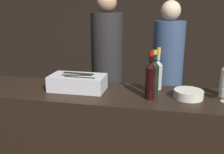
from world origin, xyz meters
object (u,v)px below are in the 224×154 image
at_px(ice_bin_with_bottles, 78,82).
at_px(person_in_hoodie, 167,70).
at_px(red_wine_bottle_tall, 150,79).
at_px(person_blond_tee, 107,66).
at_px(candle_votive, 58,79).
at_px(champagne_bottle, 154,75).
at_px(rose_wine_bottle, 158,73).
at_px(bowl_white, 188,94).

height_order(ice_bin_with_bottles, person_in_hoodie, person_in_hoodie).
bearing_deg(red_wine_bottle_tall, ice_bin_with_bottles, 171.76).
bearing_deg(person_blond_tee, candle_votive, -35.39).
relative_size(champagne_bottle, person_in_hoodie, 0.20).
distance_m(ice_bin_with_bottles, red_wine_bottle_tall, 0.59).
distance_m(candle_votive, champagne_bottle, 0.86).
bearing_deg(person_in_hoodie, ice_bin_with_bottles, -157.22).
xyz_separation_m(ice_bin_with_bottles, candle_votive, (-0.25, 0.17, -0.04)).
relative_size(rose_wine_bottle, person_in_hoodie, 0.20).
bearing_deg(candle_votive, ice_bin_with_bottles, -33.84).
xyz_separation_m(bowl_white, candle_votive, (-1.10, 0.18, -0.00)).
height_order(champagne_bottle, rose_wine_bottle, same).
bearing_deg(champagne_bottle, red_wine_bottle_tall, -99.15).
bearing_deg(champagne_bottle, bowl_white, -11.81).
bearing_deg(rose_wine_bottle, person_in_hoodie, 83.93).
distance_m(bowl_white, rose_wine_bottle, 0.31).
bearing_deg(candle_votive, bowl_white, -9.42).
xyz_separation_m(bowl_white, rose_wine_bottle, (-0.23, 0.17, 0.10)).
distance_m(champagne_bottle, person_blond_tee, 0.96).
relative_size(bowl_white, candle_votive, 3.16).
relative_size(bowl_white, person_blond_tee, 0.12).
height_order(candle_votive, person_in_hoodie, person_in_hoodie).
distance_m(candle_votive, person_in_hoodie, 1.25).
relative_size(champagne_bottle, rose_wine_bottle, 1.00).
xyz_separation_m(ice_bin_with_bottles, rose_wine_bottle, (0.62, 0.15, 0.07)).
relative_size(bowl_white, red_wine_bottle_tall, 0.61).
bearing_deg(bowl_white, champagne_bottle, 168.19).
xyz_separation_m(champagne_bottle, red_wine_bottle_tall, (-0.02, -0.12, 0.00)).
height_order(ice_bin_with_bottles, red_wine_bottle_tall, red_wine_bottle_tall).
xyz_separation_m(ice_bin_with_bottles, red_wine_bottle_tall, (0.57, -0.08, 0.08)).
bearing_deg(champagne_bottle, candle_votive, 171.32).
height_order(red_wine_bottle_tall, person_in_hoodie, person_in_hoodie).
relative_size(ice_bin_with_bottles, person_in_hoodie, 0.25).
bearing_deg(person_blond_tee, ice_bin_with_bottles, -14.15).
distance_m(champagne_bottle, rose_wine_bottle, 0.12).
bearing_deg(bowl_white, rose_wine_bottle, 143.81).
bearing_deg(champagne_bottle, person_in_hoodie, 83.13).
distance_m(ice_bin_with_bottles, candle_votive, 0.30).
bearing_deg(champagne_bottle, ice_bin_with_bottles, -176.34).
xyz_separation_m(ice_bin_with_bottles, bowl_white, (0.85, -0.02, -0.04)).
height_order(ice_bin_with_bottles, candle_votive, ice_bin_with_bottles).
bearing_deg(red_wine_bottle_tall, person_blond_tee, 120.33).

